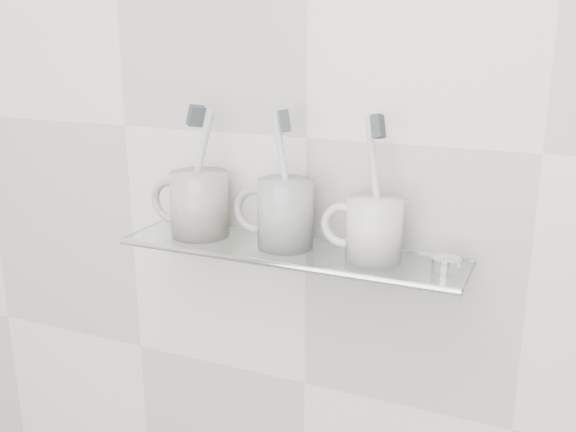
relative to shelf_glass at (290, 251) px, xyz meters
The scene contains 18 objects.
wall_back 0.17m from the shelf_glass, 90.00° to the left, with size 2.50×2.50×0.00m, color silver.
shelf_glass is the anchor object (origin of this frame).
shelf_rail 0.06m from the shelf_glass, 90.00° to the right, with size 0.01×0.01×0.50m, color silver.
bracket_left 0.22m from the shelf_glass, 167.38° to the left, with size 0.02×0.02×0.03m, color silver.
bracket_right 0.22m from the shelf_glass, 12.62° to the left, with size 0.02×0.02×0.03m, color silver.
mug_left 0.16m from the shelf_glass, behind, with size 0.09×0.09×0.10m, color white.
mug_left_handle 0.21m from the shelf_glass, behind, with size 0.07×0.07×0.01m, color white.
toothbrush_left 0.18m from the shelf_glass, behind, with size 0.01×0.01×0.19m, color silver.
bristles_left 0.24m from the shelf_glass, behind, with size 0.01×0.02×0.03m, color #373D42.
mug_center 0.05m from the shelf_glass, 150.25° to the left, with size 0.08×0.08×0.10m, color white.
mug_center_handle 0.08m from the shelf_glass, behind, with size 0.07×0.07×0.01m, color white.
toothbrush_center 0.11m from the shelf_glass, 150.25° to the left, with size 0.01×0.01×0.19m, color silver.
bristles_center 0.19m from the shelf_glass, 150.25° to the left, with size 0.01×0.02×0.03m, color #373D42.
mug_right 0.13m from the shelf_glass, ahead, with size 0.08×0.08×0.09m, color white.
mug_right_handle 0.09m from the shelf_glass, ahead, with size 0.06×0.06×0.01m, color white.
toothbrush_right 0.16m from the shelf_glass, ahead, with size 0.01×0.01×0.19m, color silver.
bristles_right 0.22m from the shelf_glass, ahead, with size 0.01×0.02×0.03m, color #373D42.
chrome_cap 0.22m from the shelf_glass, ahead, with size 0.04×0.04×0.02m, color silver.
Camera 1 is at (0.34, 0.24, 1.40)m, focal length 40.00 mm.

